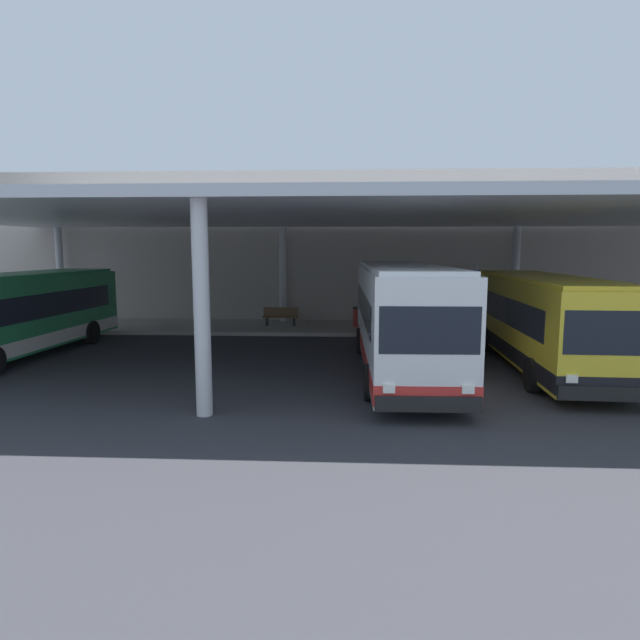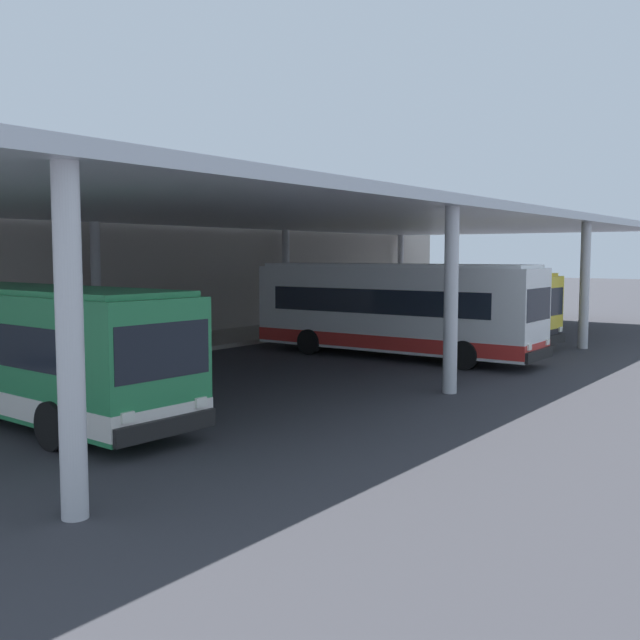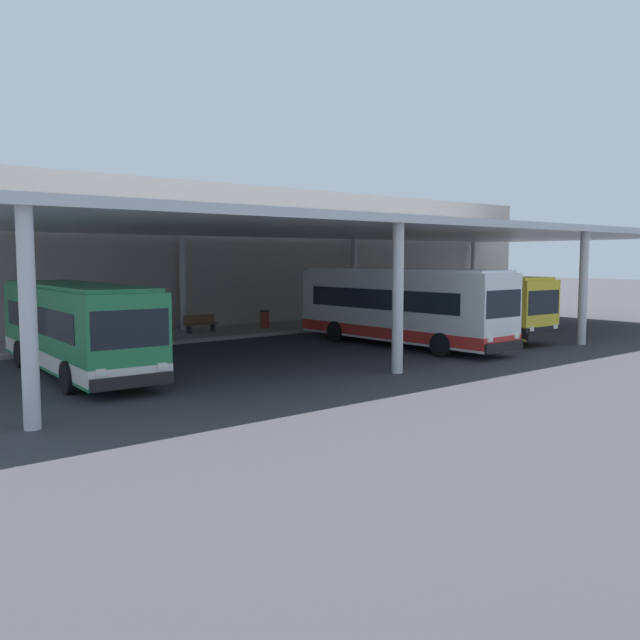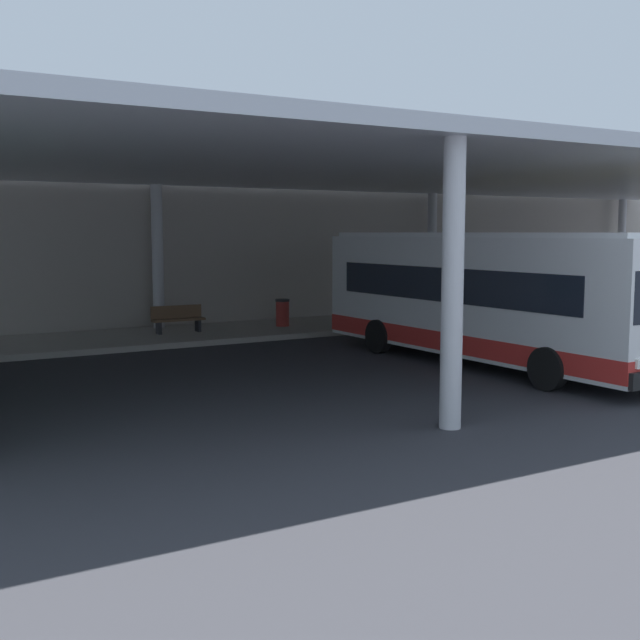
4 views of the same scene
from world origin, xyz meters
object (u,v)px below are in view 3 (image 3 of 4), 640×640
object	(u,v)px
bus_middle_bay	(456,305)
bench_waiting	(200,323)
trash_bin	(265,319)
bus_nearest_bay	(76,327)
banner_sign	(349,293)
bus_second_bay	(400,306)

from	to	relation	value
bus_middle_bay	bench_waiting	size ratio (longest dim) A/B	5.90
bus_middle_bay	trash_bin	size ratio (longest dim) A/B	10.84
bus_nearest_bay	bench_waiting	world-z (taller)	bus_nearest_bay
banner_sign	bus_middle_bay	bearing A→B (deg)	-86.09
bench_waiting	bus_second_bay	bearing A→B (deg)	-60.71
banner_sign	bus_nearest_bay	bearing A→B (deg)	-160.28
bus_middle_bay	bus_second_bay	bearing A→B (deg)	-171.61
banner_sign	trash_bin	bearing A→B (deg)	172.61
banner_sign	bus_second_bay	bearing A→B (deg)	-117.32
bench_waiting	trash_bin	distance (m)	3.95
bus_second_bay	trash_bin	distance (m)	9.31
bus_middle_bay	trash_bin	distance (m)	10.48
bus_second_bay	bench_waiting	world-z (taller)	bus_second_bay
bus_middle_bay	banner_sign	world-z (taller)	banner_sign
bus_nearest_bay	banner_sign	distance (m)	19.72
bus_second_bay	bus_middle_bay	xyz separation A→B (m)	(4.88, 0.72, -0.19)
banner_sign	bench_waiting	bearing A→B (deg)	174.76
bus_second_bay	bus_nearest_bay	bearing A→B (deg)	172.91
bench_waiting	trash_bin	bearing A→B (deg)	-2.14
bus_second_bay	trash_bin	world-z (taller)	bus_second_bay
bench_waiting	trash_bin	xyz separation A→B (m)	(3.94, -0.15, 0.01)
trash_bin	bus_middle_bay	bearing A→B (deg)	-53.90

